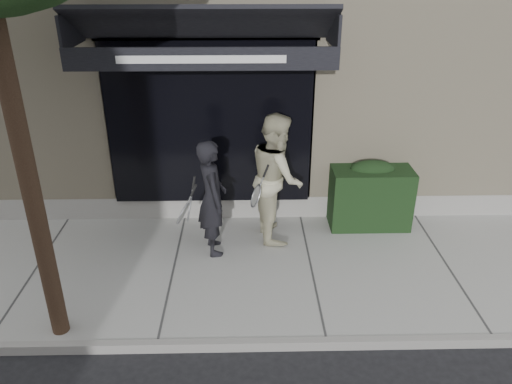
{
  "coord_description": "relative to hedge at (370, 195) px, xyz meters",
  "views": [
    {
      "loc": [
        -0.94,
        -6.08,
        4.27
      ],
      "look_at": [
        -0.79,
        0.6,
        1.04
      ],
      "focal_mm": 35.0,
      "sensor_mm": 36.0,
      "label": 1
    }
  ],
  "objects": [
    {
      "name": "ground",
      "position": [
        -1.1,
        -1.25,
        -0.66
      ],
      "size": [
        80.0,
        80.0,
        0.0
      ],
      "primitive_type": "plane",
      "color": "black",
      "rests_on": "ground"
    },
    {
      "name": "sidewalk",
      "position": [
        -1.1,
        -1.25,
        -0.6
      ],
      "size": [
        20.0,
        3.0,
        0.12
      ],
      "primitive_type": "cube",
      "color": "#9F9F9A",
      "rests_on": "ground"
    },
    {
      "name": "curb",
      "position": [
        -1.1,
        -2.8,
        -0.59
      ],
      "size": [
        20.0,
        0.1,
        0.14
      ],
      "primitive_type": "cube",
      "color": "gray",
      "rests_on": "ground"
    },
    {
      "name": "building_facade",
      "position": [
        -1.11,
        3.71,
        2.08
      ],
      "size": [
        14.3,
        8.04,
        5.64
      ],
      "color": "beige",
      "rests_on": "ground"
    },
    {
      "name": "hedge",
      "position": [
        0.0,
        0.0,
        0.0
      ],
      "size": [
        1.3,
        0.7,
        1.14
      ],
      "color": "black",
      "rests_on": "sidewalk"
    },
    {
      "name": "pedestrian_front",
      "position": [
        -2.54,
        -0.78,
        0.35
      ],
      "size": [
        0.79,
        0.84,
        1.78
      ],
      "color": "black",
      "rests_on": "sidewalk"
    },
    {
      "name": "pedestrian_back",
      "position": [
        -1.56,
        -0.31,
        0.47
      ],
      "size": [
        0.88,
        1.06,
        2.02
      ],
      "color": "beige",
      "rests_on": "sidewalk"
    }
  ]
}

